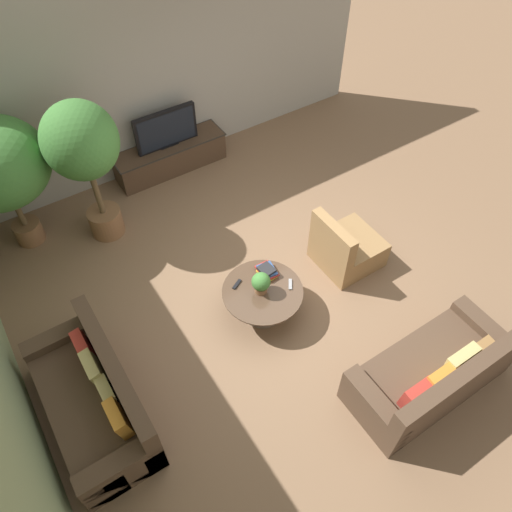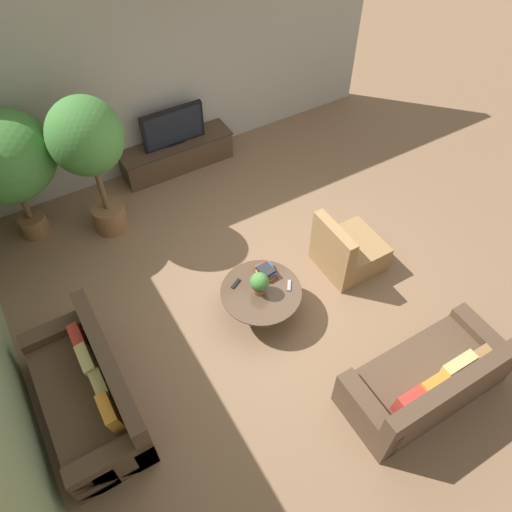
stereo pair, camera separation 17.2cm
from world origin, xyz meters
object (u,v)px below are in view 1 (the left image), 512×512
(couch_near_entry, at_px, (433,374))
(couch_by_wall, at_px, (95,400))
(media_console, at_px, (170,156))
(potted_plant_tabletop, at_px, (261,283))
(television, at_px, (166,129))
(coffee_table, at_px, (263,297))
(potted_palm_corner, at_px, (83,149))
(armchair_wicker, at_px, (346,249))

(couch_near_entry, bearing_deg, couch_by_wall, -28.47)
(media_console, relative_size, potted_plant_tabletop, 6.09)
(television, distance_m, coffee_table, 3.22)
(media_console, distance_m, coffee_table, 3.19)
(couch_near_entry, bearing_deg, potted_palm_corner, -63.98)
(potted_palm_corner, bearing_deg, television, 28.69)
(potted_plant_tabletop, bearing_deg, television, 83.95)
(media_console, xyz_separation_m, armchair_wicker, (1.08, -3.11, 0.03))
(potted_palm_corner, xyz_separation_m, potted_plant_tabletop, (1.09, -2.39, -0.89))
(coffee_table, distance_m, potted_plant_tabletop, 0.29)
(couch_by_wall, height_order, potted_palm_corner, potted_palm_corner)
(media_console, height_order, armchair_wicker, armchair_wicker)
(coffee_table, bearing_deg, couch_by_wall, -176.16)
(armchair_wicker, distance_m, potted_palm_corner, 3.62)
(television, xyz_separation_m, potted_plant_tabletop, (-0.34, -3.16, -0.19))
(coffee_table, distance_m, couch_by_wall, 2.24)
(couch_near_entry, xyz_separation_m, armchair_wicker, (0.40, 1.97, -0.02))
(coffee_table, bearing_deg, armchair_wicker, 2.90)
(potted_plant_tabletop, bearing_deg, media_console, 83.95)
(television, height_order, potted_palm_corner, potted_palm_corner)
(media_console, relative_size, couch_near_entry, 0.99)
(couch_near_entry, distance_m, potted_palm_corner, 4.92)
(coffee_table, xyz_separation_m, couch_near_entry, (0.99, -1.90, -0.00))
(potted_plant_tabletop, bearing_deg, couch_near_entry, -62.12)
(media_console, bearing_deg, couch_near_entry, -82.45)
(potted_plant_tabletop, bearing_deg, couch_by_wall, -175.87)
(media_console, height_order, couch_by_wall, couch_by_wall)
(television, bearing_deg, couch_near_entry, -82.44)
(media_console, xyz_separation_m, couch_by_wall, (-2.55, -3.33, 0.05))
(potted_palm_corner, bearing_deg, couch_near_entry, -63.98)
(couch_near_entry, bearing_deg, potted_plant_tabletop, -62.12)
(television, height_order, armchair_wicker, television)
(television, relative_size, couch_near_entry, 0.55)
(media_console, xyz_separation_m, television, (0.00, -0.00, 0.52))
(couch_near_entry, distance_m, potted_plant_tabletop, 2.18)
(armchair_wicker, xyz_separation_m, potted_plant_tabletop, (-1.41, -0.06, 0.31))
(coffee_table, bearing_deg, couch_near_entry, -62.46)
(couch_near_entry, bearing_deg, coffee_table, -62.46)
(couch_by_wall, xyz_separation_m, potted_plant_tabletop, (2.21, 0.16, 0.29))
(television, bearing_deg, coffee_table, -95.69)
(coffee_table, relative_size, couch_by_wall, 0.54)
(potted_palm_corner, distance_m, potted_plant_tabletop, 2.77)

